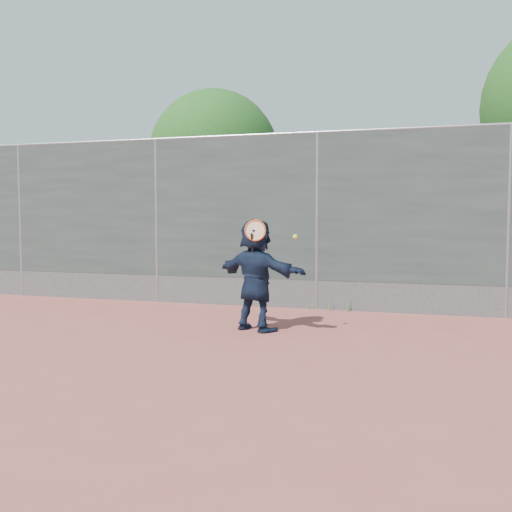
# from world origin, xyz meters

# --- Properties ---
(ground) EXTENTS (80.00, 80.00, 0.00)m
(ground) POSITION_xyz_m (0.00, 0.00, 0.00)
(ground) COLOR #9E4C42
(ground) RESTS_ON ground
(player) EXTENTS (1.52, 0.98, 1.56)m
(player) POSITION_xyz_m (-0.47, 1.46, 0.78)
(player) COLOR #131D34
(player) RESTS_ON ground
(fence) EXTENTS (20.00, 0.06, 3.03)m
(fence) POSITION_xyz_m (-0.00, 3.50, 1.58)
(fence) COLOR #38423D
(fence) RESTS_ON ground
(swing_action) EXTENTS (0.73, 0.13, 0.51)m
(swing_action) POSITION_xyz_m (-0.37, 1.26, 1.38)
(swing_action) COLOR #D74F14
(swing_action) RESTS_ON ground
(tree_left) EXTENTS (3.15, 3.00, 4.53)m
(tree_left) POSITION_xyz_m (-2.85, 6.55, 2.94)
(tree_left) COLOR #382314
(tree_left) RESTS_ON ground
(weed_clump) EXTENTS (0.68, 0.07, 0.30)m
(weed_clump) POSITION_xyz_m (0.29, 3.38, 0.13)
(weed_clump) COLOR #387226
(weed_clump) RESTS_ON ground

